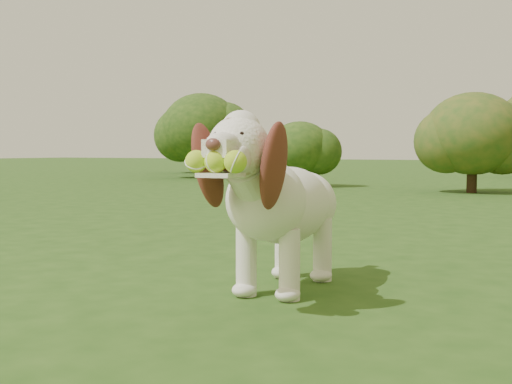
% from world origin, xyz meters
% --- Properties ---
extents(ground, '(80.00, 80.00, 0.00)m').
position_xyz_m(ground, '(0.00, 0.00, 0.00)').
color(ground, '#234814').
rests_on(ground, ground).
extents(dog, '(0.43, 1.21, 0.79)m').
position_xyz_m(dog, '(-0.31, 0.25, 0.42)').
color(dog, white).
rests_on(dog, ground).
extents(shrub_a, '(1.09, 1.09, 1.13)m').
position_xyz_m(shrub_a, '(-3.54, 7.92, 0.67)').
color(shrub_a, '#382314').
rests_on(shrub_a, ground).
extents(shrub_e, '(1.82, 1.82, 1.89)m').
position_xyz_m(shrub_e, '(-6.93, 10.08, 1.11)').
color(shrub_e, '#382314').
rests_on(shrub_e, ground).
extents(shrub_g, '(2.13, 2.13, 2.21)m').
position_xyz_m(shrub_g, '(-8.65, 12.83, 1.30)').
color(shrub_g, '#382314').
rests_on(shrub_g, ground).
extents(shrub_b, '(1.44, 1.44, 1.49)m').
position_xyz_m(shrub_b, '(-0.62, 7.61, 0.87)').
color(shrub_b, '#382314').
rests_on(shrub_b, ground).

